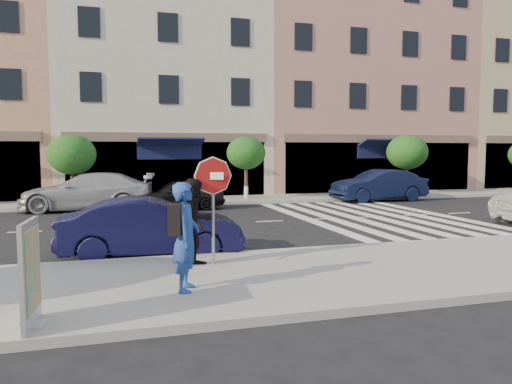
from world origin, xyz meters
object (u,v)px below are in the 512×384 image
Objects in this scene: walker at (196,222)px; car_near_mid at (151,227)px; car_far_mid at (178,195)px; poster_board at (31,276)px; stop_sign at (213,186)px; car_far_right at (379,185)px; photographer at (186,237)px; car_far_left at (88,192)px.

car_near_mid is (-0.75, 1.89, -0.36)m from walker.
walker reaches higher than car_far_mid.
poster_board is 0.38× the size of car_far_mid.
car_near_mid is at bearing 72.00° from poster_board.
stop_sign is at bearing -31.79° from walker.
poster_board is at bearing -20.11° from car_far_mid.
walker is at bearing -46.12° from car_far_right.
stop_sign is 1.55× the size of poster_board.
walker is (0.46, 1.73, -0.02)m from photographer.
stop_sign is 0.48× the size of car_far_right.
car_near_mid is at bearing 18.09° from car_far_left.
walker is at bearing 51.12° from poster_board.
car_far_right is (13.64, 0.00, -0.01)m from car_far_left.
car_far_left is at bearing 26.26° from photographer.
photographer is 1.02× the size of walker.
stop_sign reaches higher than car_near_mid.
car_near_mid is at bearing 21.93° from photographer.
stop_sign is 4.34m from poster_board.
photographer is at bearing 16.52° from car_far_left.
poster_board reaches higher than car_far_right.
stop_sign reaches higher than photographer.
stop_sign is 1.25× the size of walker.
poster_board is (-3.11, -2.88, -0.96)m from stop_sign.
car_far_left is at bearing 70.33° from walker.
car_near_mid is (-1.12, 1.89, -1.11)m from stop_sign.
car_far_right is (13.82, 14.60, -0.08)m from poster_board.
poster_board is at bearing 6.96° from car_far_left.
stop_sign is 0.59× the size of car_far_mid.
walker is 0.43× the size of car_near_mid.
car_far_mid is 0.81× the size of car_far_right.
car_far_mid is at bearing 52.27° from walker.
car_far_left is at bearing 93.94° from poster_board.
photographer is 1.79m from walker.
poster_board is 0.27× the size of car_far_left.
car_far_mid is (3.65, -0.83, -0.14)m from car_far_left.
walker is 3.98m from poster_board.
photographer is 12.73m from car_far_mid.
photographer reaches higher than car_far_right.
poster_board is 0.34× the size of car_near_mid.
walker is 2.06m from car_near_mid.
car_near_mid is (-0.29, 3.62, -0.38)m from photographer.
car_near_mid is (1.99, 4.77, -0.15)m from poster_board.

